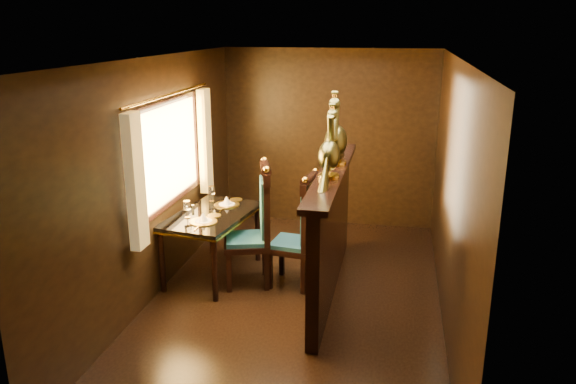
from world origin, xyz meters
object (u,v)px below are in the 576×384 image
peacock_left (329,142)px  peacock_right (336,127)px  chair_left (303,228)px  dining_table (212,219)px  chair_right (258,221)px

peacock_left → peacock_right: bearing=90.0°
chair_left → peacock_right: peacock_right is taller
dining_table → chair_left: 1.07m
chair_right → peacock_left: bearing=-39.6°
chair_right → peacock_left: peacock_left is taller
chair_left → peacock_left: bearing=-41.2°
chair_right → peacock_left: 1.32m
dining_table → peacock_right: (1.38, 0.13, 1.08)m
chair_left → peacock_left: peacock_left is taller
dining_table → peacock_left: 1.78m
chair_left → peacock_right: 1.14m
chair_left → peacock_left: size_ratio=1.85×
chair_right → peacock_right: bearing=-1.4°
peacock_left → dining_table: bearing=162.6°
chair_left → peacock_right: (0.31, 0.20, 1.08)m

